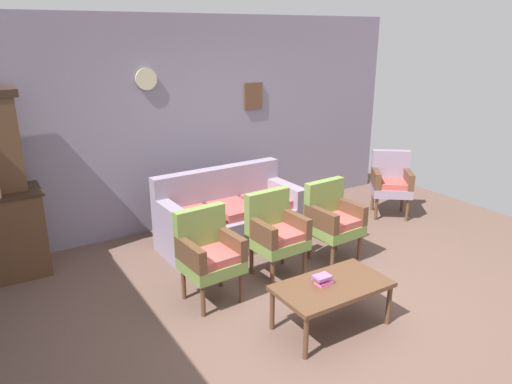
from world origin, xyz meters
The scene contains 9 objects.
ground_plane centered at (0.00, 0.00, 0.00)m, with size 7.68×7.68×0.00m, color brown.
wall_back_with_decor centered at (0.00, 2.63, 1.35)m, with size 6.40×0.09×2.70m.
floral_couch centered at (0.03, 1.73, 0.33)m, with size 1.73×0.85×0.90m.
armchair_by_doorway centered at (-0.77, 0.69, 0.50)m, with size 0.55×0.52×0.90m.
armchair_near_cabinet centered at (0.06, 0.78, 0.50)m, with size 0.54×0.51×0.90m.
armchair_near_couch_end centered at (0.81, 0.74, 0.50)m, with size 0.55×0.52×0.90m.
wingback_chair_by_fireplace centered at (2.44, 1.40, 0.50)m, with size 0.71×0.71×0.90m.
coffee_table centered at (-0.08, -0.30, 0.38)m, with size 1.00×0.56×0.42m.
book_stack_on_table centered at (-0.15, -0.25, 0.46)m, with size 0.16×0.13×0.08m.
Camera 1 is at (-2.58, -3.09, 2.49)m, focal length 33.85 mm.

